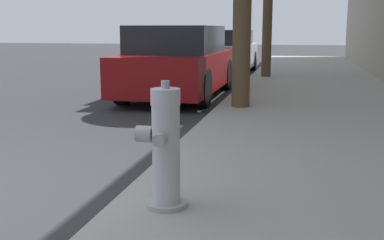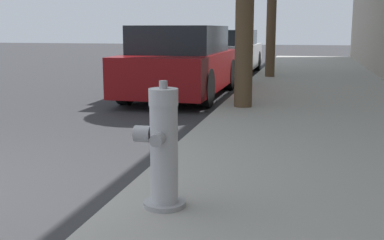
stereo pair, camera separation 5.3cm
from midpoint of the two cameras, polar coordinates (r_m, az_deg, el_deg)
name	(u,v)px [view 1 (the left image)]	position (r m, az deg, el deg)	size (l,w,h in m)	color
sidewalk_slab	(340,228)	(3.50, 16.74, -12.18)	(3.29, 40.00, 0.14)	#99968E
fire_hydrant	(165,149)	(3.43, -3.65, -3.48)	(0.37, 0.39, 0.91)	#97979C
parked_car_near	(179,63)	(10.05, -1.69, 6.82)	(1.75, 4.27, 1.46)	maroon
parked_car_mid	(224,52)	(15.44, 3.76, 8.02)	(1.76, 4.09, 1.36)	#B7B7BC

